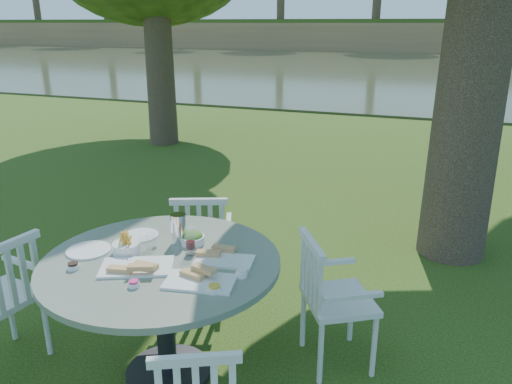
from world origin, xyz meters
The scene contains 7 objects.
ground centered at (0.00, 0.00, 0.00)m, with size 140.00×140.00×0.00m, color #1C360B.
table centered at (-0.09, -1.22, 0.70)m, with size 1.47×1.47×0.85m.
chair_ne centered at (0.84, -0.72, 0.54)m, with size 0.62×0.63×0.92m.
chair_nw centered at (-0.35, -0.19, 0.53)m, with size 0.59×0.57×0.91m.
chair_sw centered at (-1.11, -1.52, 0.56)m, with size 0.51×0.53×0.95m.
tableware centered at (-0.11, -1.17, 0.89)m, with size 1.21×0.76×0.20m.
river centered at (0.00, 23.00, 0.00)m, with size 100.00×28.00×0.12m, color #323922.
Camera 1 is at (1.43, -3.61, 2.24)m, focal length 35.00 mm.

